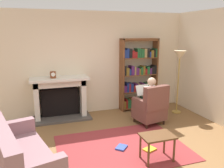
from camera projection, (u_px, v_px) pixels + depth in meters
The scene contains 13 objects.
ground at pixel (128, 155), 4.14m from camera, with size 14.00×14.00×0.00m, color brown.
back_wall at pixel (93, 63), 6.20m from camera, with size 5.60×0.10×2.70m, color beige.
side_wall_right at pixel (207, 65), 5.82m from camera, with size 0.10×5.20×2.70m, color beige.
area_rug at pixel (122, 147), 4.41m from camera, with size 2.40×1.80×0.01m, color maroon.
fireplace at pixel (60, 96), 5.85m from camera, with size 1.46×0.64×1.07m.
mantel_clock at pixel (53, 75), 5.59m from camera, with size 0.14×0.14×0.16m.
bookshelf at pixel (139, 75), 6.48m from camera, with size 1.05×0.32×2.00m.
armchair_reading at pixel (151, 107), 5.45m from camera, with size 0.75×0.73×0.97m.
seated_reader at pixel (148, 98), 5.51m from camera, with size 0.43×0.58×1.14m.
sofa_floral at pixel (21, 159), 3.43m from camera, with size 1.13×1.83×0.85m.
side_table at pixel (157, 139), 3.90m from camera, with size 0.56×0.39×0.47m.
scattered_books at pixel (134, 148), 4.34m from camera, with size 0.75×0.50×0.03m.
floor_lamp at pixel (179, 61), 6.05m from camera, with size 0.32×0.32×1.69m.
Camera 1 is at (-1.46, -3.47, 2.15)m, focal length 37.02 mm.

